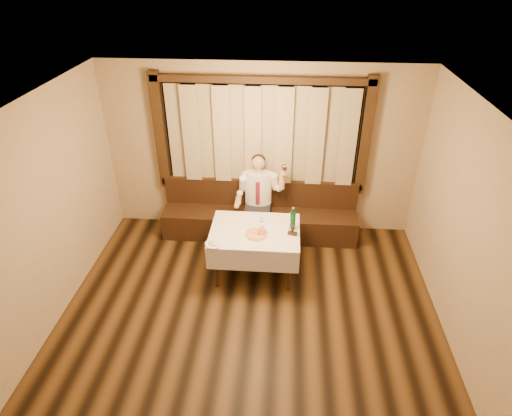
# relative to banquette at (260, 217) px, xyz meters

# --- Properties ---
(room) EXTENTS (5.01, 6.01, 2.81)m
(room) POSITION_rel_banquette_xyz_m (-0.00, -1.75, 1.19)
(room) COLOR black
(room) RESTS_ON ground
(banquette) EXTENTS (3.20, 0.61, 0.94)m
(banquette) POSITION_rel_banquette_xyz_m (0.00, 0.00, 0.00)
(banquette) COLOR black
(banquette) RESTS_ON ground
(dining_table) EXTENTS (1.27, 0.97, 0.76)m
(dining_table) POSITION_rel_banquette_xyz_m (0.00, -1.02, 0.34)
(dining_table) COLOR black
(dining_table) RESTS_ON ground
(pizza) EXTENTS (0.32, 0.32, 0.03)m
(pizza) POSITION_rel_banquette_xyz_m (0.03, -1.15, 0.46)
(pizza) COLOR white
(pizza) RESTS_ON dining_table
(pasta_red) EXTENTS (0.25, 0.25, 0.09)m
(pasta_red) POSITION_rel_banquette_xyz_m (0.11, -1.10, 0.48)
(pasta_red) COLOR white
(pasta_red) RESTS_ON dining_table
(pasta_cream) EXTENTS (0.24, 0.24, 0.08)m
(pasta_cream) POSITION_rel_banquette_xyz_m (-0.53, -1.40, 0.48)
(pasta_cream) COLOR white
(pasta_cream) RESTS_ON dining_table
(green_bottle) EXTENTS (0.08, 0.08, 0.35)m
(green_bottle) POSITION_rel_banquette_xyz_m (0.53, -0.95, 0.60)
(green_bottle) COLOR #125428
(green_bottle) RESTS_ON dining_table
(table_wine_glass) EXTENTS (0.07, 0.07, 0.18)m
(table_wine_glass) POSITION_rel_banquette_xyz_m (0.09, -0.97, 0.58)
(table_wine_glass) COLOR white
(table_wine_glass) RESTS_ON dining_table
(cruet_caddy) EXTENTS (0.14, 0.09, 0.14)m
(cruet_caddy) POSITION_rel_banquette_xyz_m (0.53, -1.09, 0.49)
(cruet_caddy) COLOR black
(cruet_caddy) RESTS_ON dining_table
(seated_man) EXTENTS (0.80, 0.60, 1.45)m
(seated_man) POSITION_rel_banquette_xyz_m (-0.02, -0.09, 0.53)
(seated_man) COLOR black
(seated_man) RESTS_ON ground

